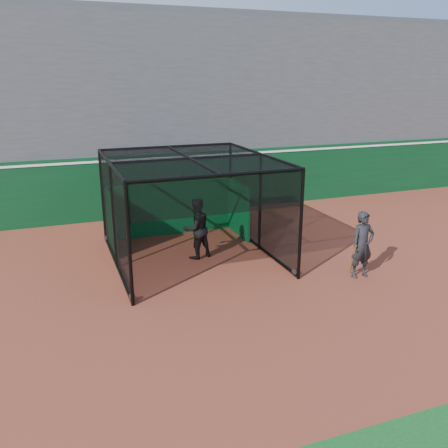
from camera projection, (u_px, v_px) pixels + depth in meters
name	position (u px, v px, depth m)	size (l,w,h in m)	color
ground	(238.00, 300.00, 12.05)	(120.00, 120.00, 0.00)	brown
outfield_wall	(159.00, 183.00, 19.27)	(50.00, 0.50, 2.50)	#0A3919
grandstand	(138.00, 99.00, 21.70)	(50.00, 7.85, 8.95)	#4C4C4F
batting_cage	(191.00, 210.00, 14.45)	(4.73, 5.37, 3.12)	black
batter	(196.00, 228.00, 14.62)	(0.92, 0.72, 1.90)	black
on_deck_player	(362.00, 245.00, 13.19)	(0.71, 0.47, 1.91)	black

